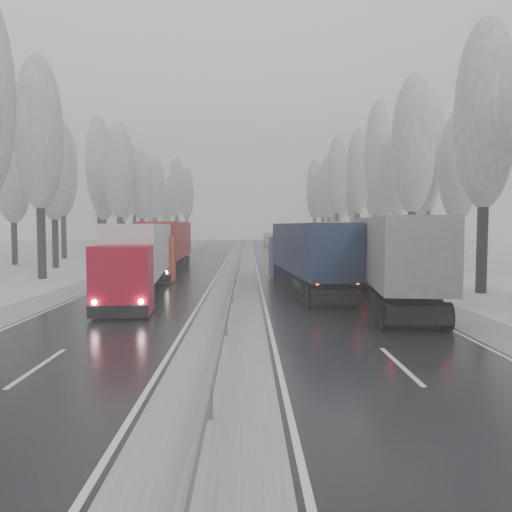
{
  "coord_description": "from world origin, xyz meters",
  "views": [
    {
      "loc": [
        0.78,
        -14.26,
        4.11
      ],
      "look_at": [
        1.34,
        16.88,
        2.2
      ],
      "focal_mm": 35.0,
      "sensor_mm": 36.0,
      "label": 1
    }
  ],
  "objects_px": {
    "truck_grey_tarp": "(387,254)",
    "box_truck_distant": "(271,239)",
    "truck_red_white": "(141,254)",
    "truck_blue_box": "(305,252)",
    "truck_red_red": "(166,244)",
    "truck_cream_box": "(333,246)"
  },
  "relations": [
    {
      "from": "truck_red_white",
      "to": "truck_red_red",
      "type": "distance_m",
      "value": 12.92
    },
    {
      "from": "truck_cream_box",
      "to": "box_truck_distant",
      "type": "xyz_separation_m",
      "value": [
        -1.68,
        63.34,
        -1.18
      ]
    },
    {
      "from": "box_truck_distant",
      "to": "truck_red_white",
      "type": "xyz_separation_m",
      "value": [
        -11.21,
        -72.97,
        1.09
      ]
    },
    {
      "from": "truck_blue_box",
      "to": "truck_cream_box",
      "type": "relative_size",
      "value": 0.98
    },
    {
      "from": "truck_cream_box",
      "to": "truck_red_red",
      "type": "height_order",
      "value": "truck_red_red"
    },
    {
      "from": "box_truck_distant",
      "to": "truck_red_red",
      "type": "xyz_separation_m",
      "value": [
        -11.79,
        -60.07,
        1.23
      ]
    },
    {
      "from": "truck_grey_tarp",
      "to": "box_truck_distant",
      "type": "relative_size",
      "value": 2.42
    },
    {
      "from": "truck_cream_box",
      "to": "box_truck_distant",
      "type": "height_order",
      "value": "truck_cream_box"
    },
    {
      "from": "truck_grey_tarp",
      "to": "truck_red_red",
      "type": "xyz_separation_m",
      "value": [
        -14.19,
        15.83,
        -0.05
      ]
    },
    {
      "from": "truck_grey_tarp",
      "to": "truck_cream_box",
      "type": "relative_size",
      "value": 1.04
    },
    {
      "from": "box_truck_distant",
      "to": "truck_red_red",
      "type": "bearing_deg",
      "value": -107.66
    },
    {
      "from": "box_truck_distant",
      "to": "truck_red_red",
      "type": "height_order",
      "value": "truck_red_red"
    },
    {
      "from": "truck_grey_tarp",
      "to": "box_truck_distant",
      "type": "xyz_separation_m",
      "value": [
        -2.4,
        75.9,
        -1.27
      ]
    },
    {
      "from": "truck_grey_tarp",
      "to": "box_truck_distant",
      "type": "bearing_deg",
      "value": 98.48
    },
    {
      "from": "truck_blue_box",
      "to": "truck_red_red",
      "type": "bearing_deg",
      "value": 129.32
    },
    {
      "from": "truck_grey_tarp",
      "to": "truck_red_white",
      "type": "distance_m",
      "value": 13.92
    },
    {
      "from": "truck_red_white",
      "to": "truck_grey_tarp",
      "type": "bearing_deg",
      "value": -17.24
    },
    {
      "from": "truck_blue_box",
      "to": "box_truck_distant",
      "type": "height_order",
      "value": "truck_blue_box"
    },
    {
      "from": "box_truck_distant",
      "to": "truck_red_red",
      "type": "relative_size",
      "value": 0.42
    },
    {
      "from": "truck_red_white",
      "to": "truck_blue_box",
      "type": "bearing_deg",
      "value": 6.97
    },
    {
      "from": "truck_cream_box",
      "to": "truck_blue_box",
      "type": "bearing_deg",
      "value": -109.71
    },
    {
      "from": "truck_grey_tarp",
      "to": "truck_red_white",
      "type": "height_order",
      "value": "truck_grey_tarp"
    }
  ]
}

